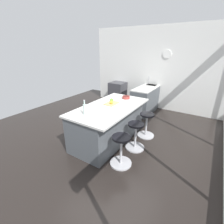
{
  "coord_description": "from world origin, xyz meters",
  "views": [
    {
      "loc": [
        3.07,
        1.95,
        2.2
      ],
      "look_at": [
        0.11,
        0.03,
        0.77
      ],
      "focal_mm": 25.72,
      "sensor_mm": 36.0,
      "label": 1
    }
  ],
  "objects": [
    {
      "name": "fruit_bowl",
      "position": [
        -0.63,
        0.01,
        0.94
      ],
      "size": [
        0.2,
        0.2,
        0.07
      ],
      "color": "#993833",
      "rests_on": "kitchen_island"
    },
    {
      "name": "kitchen_island",
      "position": [
        0.11,
        -0.06,
        0.46
      ],
      "size": [
        2.09,
        1.11,
        0.9
      ],
      "color": "#4C5156",
      "rests_on": "ground_plane"
    },
    {
      "name": "sink_cabinet",
      "position": [
        -2.51,
        -0.02,
        0.45
      ],
      "size": [
        2.01,
        0.6,
        1.17
      ],
      "color": "#4C5156",
      "rests_on": "ground_plane"
    },
    {
      "name": "ground_plane",
      "position": [
        0.0,
        0.0,
        0.0
      ],
      "size": [
        7.42,
        7.42,
        0.0
      ],
      "primitive_type": "plane",
      "color": "black"
    },
    {
      "name": "cutting_board",
      "position": [
        -0.05,
        -0.09,
        0.91
      ],
      "size": [
        0.36,
        0.24,
        0.02
      ],
      "primitive_type": "cube",
      "color": "tan",
      "rests_on": "kitchen_island"
    },
    {
      "name": "stool_by_window",
      "position": [
        -0.54,
        0.67,
        0.3
      ],
      "size": [
        0.44,
        0.44,
        0.63
      ],
      "color": "#B7B7BC",
      "rests_on": "ground_plane"
    },
    {
      "name": "water_bottle",
      "position": [
        0.81,
        -0.18,
        1.03
      ],
      "size": [
        0.06,
        0.06,
        0.31
      ],
      "color": "silver",
      "rests_on": "kitchen_island"
    },
    {
      "name": "stool_near_camera",
      "position": [
        0.77,
        0.67,
        0.3
      ],
      "size": [
        0.44,
        0.44,
        0.63
      ],
      "color": "#B7B7BC",
      "rests_on": "ground_plane"
    },
    {
      "name": "apple_green",
      "position": [
        -0.14,
        -0.14,
        0.96
      ],
      "size": [
        0.08,
        0.08,
        0.08
      ],
      "primitive_type": "sphere",
      "color": "#609E2D",
      "rests_on": "cutting_board"
    },
    {
      "name": "oven_range",
      "position": [
        -2.51,
        -1.37,
        0.43
      ],
      "size": [
        0.6,
        0.61,
        0.86
      ],
      "color": "#38383D",
      "rests_on": "ground_plane"
    },
    {
      "name": "stool_middle",
      "position": [
        0.11,
        0.67,
        0.3
      ],
      "size": [
        0.44,
        0.44,
        0.63
      ],
      "color": "#B7B7BC",
      "rests_on": "ground_plane"
    },
    {
      "name": "interior_partition_left",
      "position": [
        -2.85,
        0.0,
        1.45
      ],
      "size": [
        0.15,
        4.97,
        2.9
      ],
      "color": "silver",
      "rests_on": "ground_plane"
    },
    {
      "name": "apple_yellow",
      "position": [
        0.01,
        -0.06,
        0.96
      ],
      "size": [
        0.08,
        0.08,
        0.08
      ],
      "primitive_type": "sphere",
      "color": "gold",
      "rests_on": "cutting_board"
    }
  ]
}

